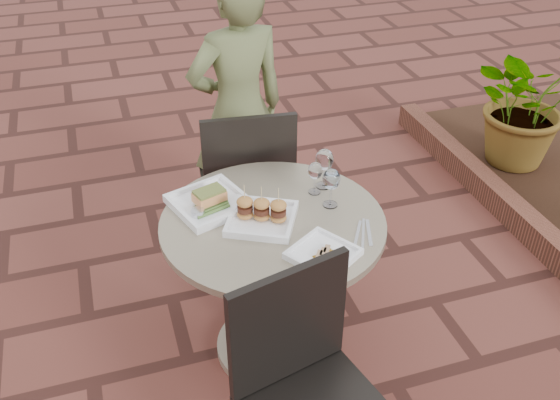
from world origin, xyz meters
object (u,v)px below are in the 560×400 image
object	(u,v)px
plate_tuna	(323,254)
chair_far	(248,177)
cafe_table	(273,267)
plate_sliders	(262,214)
chair_near	(305,377)
plate_salmon	(210,202)
diner	(238,111)

from	to	relation	value
plate_tuna	chair_far	bearing A→B (deg)	93.22
cafe_table	plate_sliders	bearing A→B (deg)	177.08
chair_near	cafe_table	bearing A→B (deg)	68.54
plate_salmon	diner	bearing A→B (deg)	67.67
cafe_table	plate_sliders	distance (m)	0.29
chair_near	plate_salmon	distance (m)	0.84
plate_salmon	plate_tuna	xyz separation A→B (m)	(0.32, -0.44, -0.01)
chair_far	plate_tuna	xyz separation A→B (m)	(0.05, -0.89, 0.19)
cafe_table	diner	distance (m)	0.99
cafe_table	diner	world-z (taller)	diner
diner	plate_tuna	world-z (taller)	diner
plate_sliders	plate_tuna	world-z (taller)	plate_sliders
cafe_table	diner	bearing A→B (deg)	83.60
cafe_table	chair_near	world-z (taller)	chair_near
diner	plate_tuna	size ratio (longest dim) A/B	4.99
chair_near	plate_salmon	size ratio (longest dim) A/B	2.59
chair_far	plate_tuna	size ratio (longest dim) A/B	3.14
plate_salmon	cafe_table	bearing A→B (deg)	-38.09
plate_salmon	plate_tuna	size ratio (longest dim) A/B	1.21
plate_salmon	chair_far	bearing A→B (deg)	58.47
plate_salmon	plate_tuna	distance (m)	0.55
plate_sliders	plate_salmon	bearing A→B (deg)	135.76
plate_salmon	plate_tuna	bearing A→B (deg)	-53.72
plate_tuna	diner	bearing A→B (deg)	90.06
chair_far	chair_near	xyz separation A→B (m)	(-0.14, -1.25, 0.00)
cafe_table	plate_tuna	bearing A→B (deg)	-68.31
chair_near	plate_salmon	xyz separation A→B (m)	(-0.13, 0.80, 0.20)
chair_far	plate_sliders	bearing A→B (deg)	87.30
cafe_table	chair_far	world-z (taller)	chair_far
plate_tuna	chair_near	bearing A→B (deg)	-118.08
diner	cafe_table	bearing A→B (deg)	73.64
chair_far	plate_sliders	size ratio (longest dim) A/B	2.69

